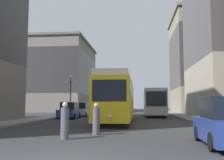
{
  "coord_description": "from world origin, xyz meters",
  "views": [
    {
      "loc": [
        2.18,
        -7.27,
        1.53
      ],
      "look_at": [
        0.1,
        13.32,
        3.51
      ],
      "focal_mm": 41.76,
      "sensor_mm": 36.0,
      "label": 1
    }
  ],
  "objects_px": {
    "transit_bus": "(154,102)",
    "parked_car_left_near": "(82,110)",
    "parked_car_left_mid": "(69,111)",
    "pedestrian_crossing_far": "(65,122)",
    "streetcar": "(117,98)",
    "pedestrian_crossing_near": "(96,120)",
    "lamp_post_left_far": "(71,89)"
  },
  "relations": [
    {
      "from": "streetcar",
      "to": "pedestrian_crossing_near",
      "type": "bearing_deg",
      "value": -92.06
    },
    {
      "from": "parked_car_left_mid",
      "to": "pedestrian_crossing_far",
      "type": "xyz_separation_m",
      "value": [
        4.37,
        -17.07,
        -0.07
      ]
    },
    {
      "from": "pedestrian_crossing_far",
      "to": "lamp_post_left_far",
      "type": "xyz_separation_m",
      "value": [
        -6.27,
        24.6,
        3.02
      ]
    },
    {
      "from": "streetcar",
      "to": "pedestrian_crossing_far",
      "type": "height_order",
      "value": "streetcar"
    },
    {
      "from": "transit_bus",
      "to": "parked_car_left_near",
      "type": "distance_m",
      "value": 9.78
    },
    {
      "from": "streetcar",
      "to": "parked_car_left_mid",
      "type": "relative_size",
      "value": 2.98
    },
    {
      "from": "transit_bus",
      "to": "parked_car_left_mid",
      "type": "bearing_deg",
      "value": -146.07
    },
    {
      "from": "pedestrian_crossing_far",
      "to": "pedestrian_crossing_near",
      "type": "bearing_deg",
      "value": -115.15
    },
    {
      "from": "parked_car_left_mid",
      "to": "pedestrian_crossing_near",
      "type": "height_order",
      "value": "parked_car_left_mid"
    },
    {
      "from": "transit_bus",
      "to": "pedestrian_crossing_near",
      "type": "xyz_separation_m",
      "value": [
        -4.22,
        -21.65,
        -1.19
      ]
    },
    {
      "from": "streetcar",
      "to": "parked_car_left_near",
      "type": "distance_m",
      "value": 13.52
    },
    {
      "from": "parked_car_left_mid",
      "to": "pedestrian_crossing_near",
      "type": "xyz_separation_m",
      "value": [
        5.5,
        -15.23,
        -0.08
      ]
    },
    {
      "from": "parked_car_left_mid",
      "to": "lamp_post_left_far",
      "type": "bearing_deg",
      "value": 103.13
    },
    {
      "from": "parked_car_left_mid",
      "to": "pedestrian_crossing_near",
      "type": "bearing_deg",
      "value": -71.19
    },
    {
      "from": "transit_bus",
      "to": "parked_car_left_mid",
      "type": "height_order",
      "value": "transit_bus"
    },
    {
      "from": "streetcar",
      "to": "pedestrian_crossing_far",
      "type": "xyz_separation_m",
      "value": [
        -1.44,
        -11.17,
        -1.33
      ]
    },
    {
      "from": "transit_bus",
      "to": "parked_car_left_near",
      "type": "height_order",
      "value": "transit_bus"
    },
    {
      "from": "parked_car_left_mid",
      "to": "lamp_post_left_far",
      "type": "relative_size",
      "value": 0.76
    },
    {
      "from": "parked_car_left_near",
      "to": "pedestrian_crossing_near",
      "type": "xyz_separation_m",
      "value": [
        5.5,
        -21.48,
        -0.09
      ]
    },
    {
      "from": "pedestrian_crossing_far",
      "to": "parked_car_left_near",
      "type": "bearing_deg",
      "value": -73.04
    },
    {
      "from": "parked_car_left_mid",
      "to": "parked_car_left_near",
      "type": "bearing_deg",
      "value": 88.96
    },
    {
      "from": "parked_car_left_near",
      "to": "parked_car_left_mid",
      "type": "xyz_separation_m",
      "value": [
        -0.0,
        -6.24,
        -0.0
      ]
    },
    {
      "from": "streetcar",
      "to": "parked_car_left_near",
      "type": "bearing_deg",
      "value": 115.47
    },
    {
      "from": "parked_car_left_mid",
      "to": "pedestrian_crossing_near",
      "type": "relative_size",
      "value": 2.61
    },
    {
      "from": "transit_bus",
      "to": "pedestrian_crossing_far",
      "type": "bearing_deg",
      "value": -102.32
    },
    {
      "from": "parked_car_left_near",
      "to": "pedestrian_crossing_near",
      "type": "relative_size",
      "value": 2.94
    },
    {
      "from": "streetcar",
      "to": "transit_bus",
      "type": "bearing_deg",
      "value": 72.29
    },
    {
      "from": "streetcar",
      "to": "parked_car_left_near",
      "type": "xyz_separation_m",
      "value": [
        -5.81,
        12.14,
        -1.26
      ]
    },
    {
      "from": "pedestrian_crossing_far",
      "to": "parked_car_left_mid",
      "type": "bearing_deg",
      "value": -69.29
    },
    {
      "from": "parked_car_left_near",
      "to": "parked_car_left_mid",
      "type": "bearing_deg",
      "value": -89.77
    },
    {
      "from": "parked_car_left_near",
      "to": "pedestrian_crossing_far",
      "type": "bearing_deg",
      "value": -79.13
    },
    {
      "from": "parked_car_left_near",
      "to": "lamp_post_left_far",
      "type": "xyz_separation_m",
      "value": [
        -1.9,
        1.29,
        2.95
      ]
    }
  ]
}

